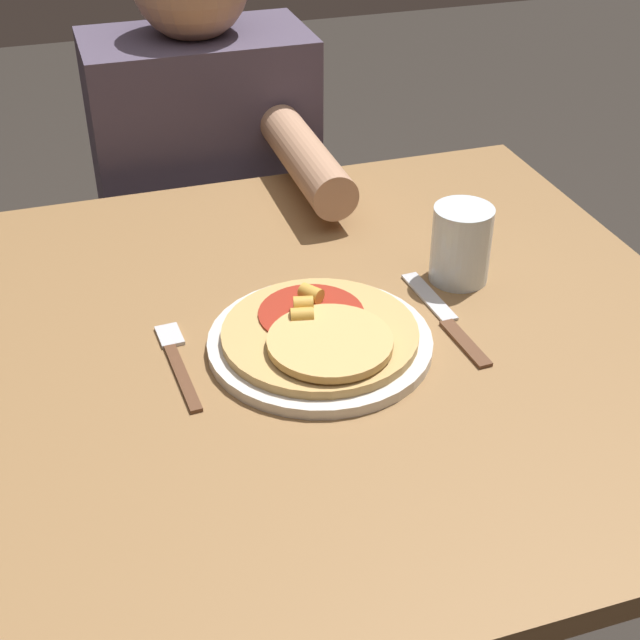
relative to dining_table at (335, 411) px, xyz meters
name	(u,v)px	position (x,y,z in m)	size (l,w,h in m)	color
dining_table	(335,411)	(0.00, 0.00, 0.00)	(0.94, 0.92, 0.78)	olive
plate	(320,343)	(-0.03, -0.03, 0.14)	(0.27, 0.27, 0.01)	silver
pizza	(321,333)	(-0.03, -0.03, 0.15)	(0.24, 0.24, 0.04)	tan
fork	(177,360)	(-0.20, 0.00, 0.13)	(0.03, 0.18, 0.00)	brown
knife	(446,319)	(0.14, -0.02, 0.13)	(0.03, 0.22, 0.00)	brown
drinking_glass	(461,244)	(0.20, 0.07, 0.18)	(0.08, 0.08, 0.11)	silver
person_diner	(209,192)	(-0.03, 0.64, 0.03)	(0.39, 0.52, 1.15)	#2D2D38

